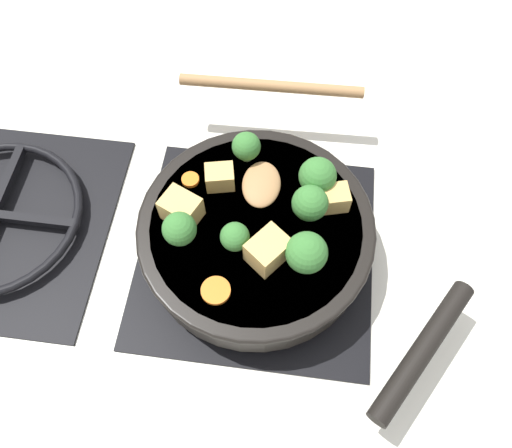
{
  "coord_description": "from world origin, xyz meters",
  "views": [
    {
      "loc": [
        -0.28,
        -0.04,
        0.61
      ],
      "look_at": [
        0.0,
        0.0,
        0.08
      ],
      "focal_mm": 35.0,
      "sensor_mm": 36.0,
      "label": 1
    }
  ],
  "objects": [
    {
      "name": "broccoli_floret_north_edge",
      "position": [
        0.02,
        -0.06,
        0.11
      ],
      "size": [
        0.04,
        0.04,
        0.05
      ],
      "color": "#709956",
      "rests_on": "skillet_pan"
    },
    {
      "name": "carrot_slice_orange_thin",
      "position": [
        0.05,
        0.09,
        0.08
      ],
      "size": [
        0.02,
        0.02,
        0.01
      ],
      "primitive_type": "cylinder",
      "color": "orange",
      "rests_on": "skillet_pan"
    },
    {
      "name": "tofu_cube_center_large",
      "position": [
        0.04,
        -0.09,
        0.09
      ],
      "size": [
        0.04,
        0.04,
        0.03
      ],
      "primitive_type": "cube",
      "rotation": [
        0.0,
        0.0,
        4.97
      ],
      "color": "tan",
      "rests_on": "skillet_pan"
    },
    {
      "name": "front_burner_grate",
      "position": [
        0.0,
        0.0,
        0.01
      ],
      "size": [
        0.31,
        0.31,
        0.03
      ],
      "color": "black",
      "rests_on": "ground_plane"
    },
    {
      "name": "carrot_slice_near_center",
      "position": [
        -0.09,
        0.03,
        0.08
      ],
      "size": [
        0.03,
        0.03,
        0.01
      ],
      "primitive_type": "cylinder",
      "color": "orange",
      "rests_on": "skillet_pan"
    },
    {
      "name": "wooden_spoon",
      "position": [
        0.15,
        0.0,
        0.09
      ],
      "size": [
        0.21,
        0.26,
        0.02
      ],
      "color": "#A87A4C",
      "rests_on": "skillet_pan"
    },
    {
      "name": "tofu_cube_west_chunk",
      "position": [
        0.05,
        0.05,
        0.09
      ],
      "size": [
        0.04,
        0.04,
        0.03
      ],
      "primitive_type": "cube",
      "rotation": [
        0.0,
        0.0,
        1.79
      ],
      "color": "tan",
      "rests_on": "skillet_pan"
    },
    {
      "name": "broccoli_floret_center_top",
      "position": [
        -0.04,
        -0.06,
        0.11
      ],
      "size": [
        0.05,
        0.05,
        0.05
      ],
      "color": "#709956",
      "rests_on": "skillet_pan"
    },
    {
      "name": "skillet_pan",
      "position": [
        -0.0,
        -0.0,
        0.06
      ],
      "size": [
        0.36,
        0.4,
        0.05
      ],
      "color": "black",
      "rests_on": "front_burner_grate"
    },
    {
      "name": "broccoli_floret_near_spoon",
      "position": [
        0.06,
        -0.07,
        0.11
      ],
      "size": [
        0.05,
        0.05,
        0.05
      ],
      "color": "#709956",
      "rests_on": "skillet_pan"
    },
    {
      "name": "broccoli_floret_east_rim",
      "position": [
        -0.03,
        0.02,
        0.1
      ],
      "size": [
        0.03,
        0.03,
        0.04
      ],
      "color": "#709956",
      "rests_on": "skillet_pan"
    },
    {
      "name": "tofu_cube_near_handle",
      "position": [
        -0.0,
        0.09,
        0.1
      ],
      "size": [
        0.05,
        0.05,
        0.03
      ],
      "primitive_type": "cube",
      "rotation": [
        0.0,
        0.0,
        1.14
      ],
      "color": "tan",
      "rests_on": "skillet_pan"
    },
    {
      "name": "ground_plane",
      "position": [
        0.0,
        0.0,
        0.0
      ],
      "size": [
        2.4,
        2.4,
        0.0
      ],
      "primitive_type": "plane",
      "color": "silver"
    },
    {
      "name": "broccoli_floret_west_rim",
      "position": [
        0.09,
        0.02,
        0.11
      ],
      "size": [
        0.04,
        0.04,
        0.04
      ],
      "color": "#709956",
      "rests_on": "skillet_pan"
    },
    {
      "name": "tofu_cube_east_chunk",
      "position": [
        -0.04,
        -0.02,
        0.1
      ],
      "size": [
        0.06,
        0.06,
        0.04
      ],
      "primitive_type": "cube",
      "rotation": [
        0.0,
        0.0,
        2.47
      ],
      "color": "tan",
      "rests_on": "skillet_pan"
    },
    {
      "name": "broccoli_floret_south_cluster",
      "position": [
        -0.03,
        0.08,
        0.11
      ],
      "size": [
        0.04,
        0.04,
        0.05
      ],
      "color": "#709956",
      "rests_on": "skillet_pan"
    }
  ]
}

